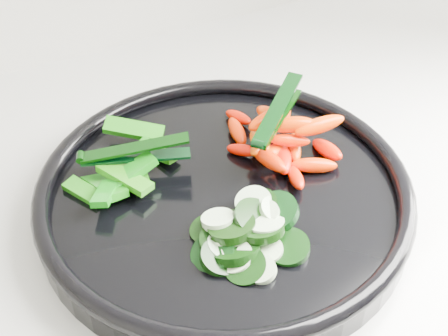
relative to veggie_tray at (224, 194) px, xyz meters
name	(u,v)px	position (x,y,z in m)	size (l,w,h in m)	color
veggie_tray	(224,194)	(0.00, 0.00, 0.00)	(0.47, 0.47, 0.04)	black
cucumber_pile	(244,235)	(-0.02, -0.07, 0.01)	(0.12, 0.11, 0.04)	black
carrot_pile	(280,140)	(0.08, 0.03, 0.02)	(0.12, 0.16, 0.06)	red
pepper_pile	(124,169)	(-0.08, 0.07, 0.01)	(0.13, 0.13, 0.04)	#1E6109
tong_carrot	(276,114)	(0.08, 0.03, 0.05)	(0.10, 0.08, 0.02)	black
tong_pepper	(132,153)	(-0.07, 0.07, 0.03)	(0.11, 0.05, 0.02)	black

